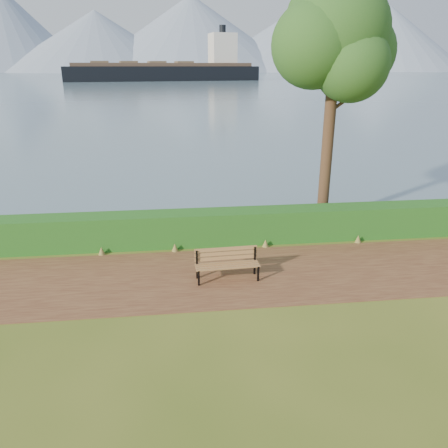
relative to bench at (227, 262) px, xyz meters
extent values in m
plane|color=#455B1A|center=(-0.19, -0.15, -0.46)|extent=(140.00, 140.00, 0.00)
cube|color=#4F291B|center=(-0.19, 0.15, -0.46)|extent=(40.00, 3.40, 0.01)
cube|color=#164E16|center=(-0.19, 2.45, 0.04)|extent=(32.00, 0.85, 1.00)
cube|color=#445C6E|center=(-0.19, 259.85, -0.46)|extent=(700.00, 510.00, 0.00)
cone|color=gray|center=(-140.19, 409.85, 34.54)|extent=(140.00, 140.00, 70.00)
cone|color=gray|center=(-60.19, 394.85, 23.54)|extent=(160.00, 160.00, 48.00)
cone|color=gray|center=(19.81, 404.85, 30.54)|extent=(190.00, 190.00, 62.00)
cone|color=gray|center=(109.81, 399.85, 24.54)|extent=(170.00, 170.00, 50.00)
cone|color=gray|center=(199.81, 409.85, 28.54)|extent=(150.00, 150.00, 58.00)
cone|color=gray|center=(-10.19, 429.85, 17.04)|extent=(120.00, 120.00, 35.00)
cone|color=gray|center=(149.81, 424.85, 19.54)|extent=(130.00, 130.00, 40.00)
cube|color=black|center=(-0.74, -0.31, -0.26)|extent=(0.05, 0.06, 0.40)
cube|color=black|center=(-0.76, 0.08, -0.08)|extent=(0.05, 0.06, 0.77)
cube|color=black|center=(-0.75, -0.12, -0.09)|extent=(0.07, 0.47, 0.04)
cube|color=black|center=(0.76, -0.24, -0.26)|extent=(0.05, 0.06, 0.40)
cube|color=black|center=(0.74, 0.15, -0.08)|extent=(0.05, 0.06, 0.77)
cube|color=black|center=(0.75, -0.05, -0.09)|extent=(0.07, 0.47, 0.04)
cube|color=#936239|center=(0.01, -0.25, -0.06)|extent=(1.61, 0.16, 0.03)
cube|color=#936239|center=(0.01, -0.14, -0.06)|extent=(1.61, 0.16, 0.03)
cube|color=#936239|center=(0.00, -0.03, -0.06)|extent=(1.61, 0.16, 0.03)
cube|color=#936239|center=(0.00, 0.09, -0.06)|extent=(1.61, 0.16, 0.03)
cube|color=#936239|center=(-0.01, 0.14, 0.05)|extent=(1.61, 0.11, 0.09)
cube|color=#936239|center=(-0.01, 0.14, 0.17)|extent=(1.61, 0.11, 0.09)
cube|color=#936239|center=(-0.01, 0.14, 0.30)|extent=(1.61, 0.11, 0.09)
cylinder|color=#3A2717|center=(3.79, 3.80, 2.85)|extent=(0.37, 0.37, 6.63)
sphere|color=#1C531B|center=(3.79, 3.80, 5.61)|extent=(3.13, 3.13, 3.13)
sphere|color=#1C531B|center=(4.60, 4.12, 5.06)|extent=(2.39, 2.39, 2.39)
sphere|color=#1C531B|center=(3.06, 3.58, 5.24)|extent=(2.58, 2.58, 2.58)
sphere|color=#1C531B|center=(4.09, 3.17, 4.69)|extent=(2.21, 2.21, 2.21)
sphere|color=#1C531B|center=(3.39, 4.34, 6.07)|extent=(2.03, 2.03, 2.03)
cylinder|color=#3A2717|center=(4.20, 3.80, 3.59)|extent=(0.97, 0.11, 0.72)
cylinder|color=#3A2717|center=(3.42, 3.89, 4.05)|extent=(0.75, 0.35, 0.66)
cube|color=black|center=(-3.01, 151.99, 0.97)|extent=(67.70, 22.39, 6.69)
cube|color=#443529|center=(-3.01, 151.99, 4.89)|extent=(62.25, 20.40, 1.15)
cube|color=silver|center=(18.04, 155.85, 10.05)|extent=(9.88, 9.31, 10.51)
cylinder|color=black|center=(18.04, 155.85, 16.27)|extent=(2.29, 2.29, 3.34)
cube|color=brown|center=(-24.07, 148.13, 5.66)|extent=(6.78, 7.24, 0.76)
cube|color=brown|center=(-14.67, 149.86, 5.66)|extent=(6.78, 7.24, 0.76)
cube|color=brown|center=(-5.27, 151.58, 5.66)|extent=(6.78, 7.24, 0.76)
cube|color=brown|center=(4.13, 153.30, 5.66)|extent=(6.78, 7.24, 0.76)
camera|label=1|loc=(-1.26, -9.95, 4.67)|focal=35.00mm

